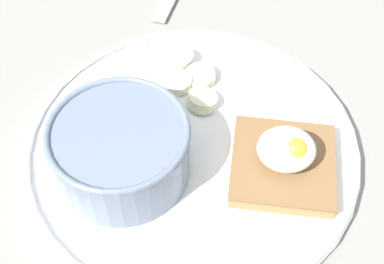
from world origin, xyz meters
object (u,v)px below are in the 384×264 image
at_px(poached_egg, 287,149).
at_px(banana_slice_back, 202,100).
at_px(toast_slice, 283,165).
at_px(banana_slice_front, 180,59).
at_px(oatmeal_bowl, 121,150).
at_px(banana_slice_right, 178,82).
at_px(banana_slice_left, 201,77).

distance_m(poached_egg, banana_slice_back, 0.11).
height_order(toast_slice, banana_slice_front, same).
bearing_deg(oatmeal_bowl, poached_egg, 4.65).
bearing_deg(banana_slice_back, oatmeal_bowl, -127.96).
height_order(oatmeal_bowl, banana_slice_right, oatmeal_bowl).
height_order(banana_slice_back, banana_slice_right, banana_slice_back).
relative_size(toast_slice, poached_egg, 1.86).
relative_size(toast_slice, banana_slice_left, 2.11).
distance_m(banana_slice_left, banana_slice_right, 0.02).
relative_size(toast_slice, banana_slice_back, 2.21).
bearing_deg(banana_slice_back, toast_slice, -41.77).
distance_m(poached_egg, banana_slice_right, 0.14).
bearing_deg(banana_slice_right, toast_slice, -41.39).
bearing_deg(toast_slice, banana_slice_back, 138.23).
xyz_separation_m(oatmeal_bowl, banana_slice_left, (0.06, 0.11, -0.02)).
height_order(oatmeal_bowl, banana_slice_left, oatmeal_bowl).
distance_m(banana_slice_front, banana_slice_right, 0.03).
height_order(toast_slice, banana_slice_back, same).
bearing_deg(banana_slice_front, poached_egg, -49.63).
height_order(toast_slice, banana_slice_left, toast_slice).
bearing_deg(poached_egg, banana_slice_back, 138.22).
bearing_deg(poached_egg, oatmeal_bowl, -175.35).
relative_size(oatmeal_bowl, toast_slice, 1.30).
height_order(poached_egg, banana_slice_front, poached_egg).
bearing_deg(banana_slice_left, oatmeal_bowl, -117.24).
bearing_deg(banana_slice_left, banana_slice_front, 137.15).
distance_m(banana_slice_back, banana_slice_right, 0.03).
xyz_separation_m(banana_slice_left, banana_slice_back, (0.00, -0.03, 0.00)).
bearing_deg(oatmeal_bowl, banana_slice_right, 70.67).
height_order(banana_slice_front, banana_slice_back, same).
height_order(banana_slice_left, banana_slice_right, same).
height_order(oatmeal_bowl, poached_egg, oatmeal_bowl).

